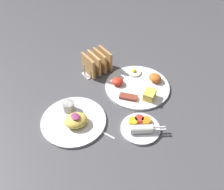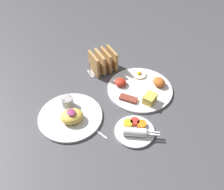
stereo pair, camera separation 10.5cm
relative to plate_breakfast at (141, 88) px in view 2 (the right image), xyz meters
The scene contains 6 objects.
ground_plane 0.17m from the plate_breakfast, 98.84° to the right, with size 3.00×3.00×0.00m, color #47474C.
plate_breakfast is the anchor object (origin of this frame).
plate_condiments 0.24m from the plate_breakfast, 38.06° to the right, with size 0.15×0.15×0.04m.
plate_foreground 0.33m from the plate_breakfast, 89.49° to the right, with size 0.26×0.26×0.06m.
toast_rack 0.23m from the plate_breakfast, 158.25° to the right, with size 0.10×0.15×0.10m.
teaspoon 0.30m from the plate_breakfast, 73.96° to the right, with size 0.13×0.05×0.01m.
Camera 2 is at (0.68, -0.33, 0.77)m, focal length 40.00 mm.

